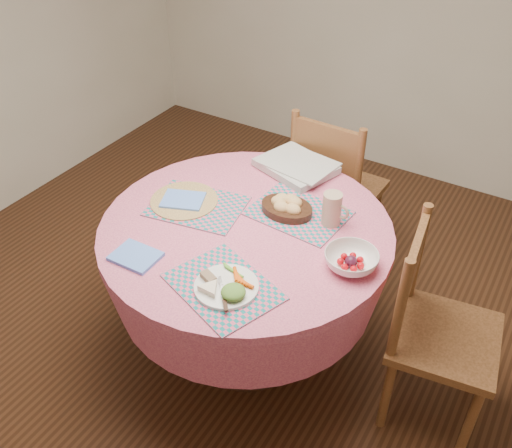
{
  "coord_description": "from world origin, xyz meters",
  "views": [
    {
      "loc": [
        1.02,
        -1.6,
        2.2
      ],
      "look_at": [
        0.05,
        0.0,
        0.78
      ],
      "focal_mm": 40.0,
      "sensor_mm": 36.0,
      "label": 1
    }
  ],
  "objects_px": {
    "dining_table": "(246,261)",
    "latte_mug": "(332,209)",
    "chair_back": "(334,186)",
    "fruit_bowl": "(351,260)",
    "wicker_trivet": "(184,201)",
    "dinner_plate": "(227,287)",
    "bread_bowl": "(287,206)",
    "chair_right": "(434,327)"
  },
  "relations": [
    {
      "from": "wicker_trivet",
      "to": "chair_right",
      "type": "bearing_deg",
      "value": 5.54
    },
    {
      "from": "chair_right",
      "to": "dining_table",
      "type": "bearing_deg",
      "value": 90.22
    },
    {
      "from": "dining_table",
      "to": "bread_bowl",
      "type": "distance_m",
      "value": 0.31
    },
    {
      "from": "dining_table",
      "to": "dinner_plate",
      "type": "distance_m",
      "value": 0.45
    },
    {
      "from": "dining_table",
      "to": "chair_right",
      "type": "relative_size",
      "value": 1.33
    },
    {
      "from": "chair_right",
      "to": "wicker_trivet",
      "type": "relative_size",
      "value": 3.12
    },
    {
      "from": "latte_mug",
      "to": "wicker_trivet",
      "type": "bearing_deg",
      "value": -163.16
    },
    {
      "from": "wicker_trivet",
      "to": "dinner_plate",
      "type": "height_order",
      "value": "dinner_plate"
    },
    {
      "from": "wicker_trivet",
      "to": "fruit_bowl",
      "type": "height_order",
      "value": "fruit_bowl"
    },
    {
      "from": "dining_table",
      "to": "dinner_plate",
      "type": "height_order",
      "value": "dinner_plate"
    },
    {
      "from": "dining_table",
      "to": "chair_right",
      "type": "bearing_deg",
      "value": 8.18
    },
    {
      "from": "dining_table",
      "to": "latte_mug",
      "type": "height_order",
      "value": "latte_mug"
    },
    {
      "from": "wicker_trivet",
      "to": "latte_mug",
      "type": "bearing_deg",
      "value": 16.84
    },
    {
      "from": "wicker_trivet",
      "to": "dinner_plate",
      "type": "relative_size",
      "value": 1.26
    },
    {
      "from": "chair_back",
      "to": "latte_mug",
      "type": "distance_m",
      "value": 0.75
    },
    {
      "from": "chair_back",
      "to": "fruit_bowl",
      "type": "bearing_deg",
      "value": 119.39
    },
    {
      "from": "chair_right",
      "to": "bread_bowl",
      "type": "distance_m",
      "value": 0.78
    },
    {
      "from": "chair_right",
      "to": "latte_mug",
      "type": "relative_size",
      "value": 6.43
    },
    {
      "from": "dinner_plate",
      "to": "wicker_trivet",
      "type": "bearing_deg",
      "value": 141.96
    },
    {
      "from": "chair_back",
      "to": "fruit_bowl",
      "type": "relative_size",
      "value": 4.09
    },
    {
      "from": "chair_back",
      "to": "wicker_trivet",
      "type": "relative_size",
      "value": 3.18
    },
    {
      "from": "chair_back",
      "to": "chair_right",
      "type": "bearing_deg",
      "value": 139.37
    },
    {
      "from": "wicker_trivet",
      "to": "latte_mug",
      "type": "height_order",
      "value": "latte_mug"
    },
    {
      "from": "bread_bowl",
      "to": "latte_mug",
      "type": "distance_m",
      "value": 0.21
    },
    {
      "from": "bread_bowl",
      "to": "latte_mug",
      "type": "xyz_separation_m",
      "value": [
        0.2,
        0.02,
        0.04
      ]
    },
    {
      "from": "dining_table",
      "to": "wicker_trivet",
      "type": "bearing_deg",
      "value": 178.86
    },
    {
      "from": "wicker_trivet",
      "to": "dinner_plate",
      "type": "xyz_separation_m",
      "value": [
        0.48,
        -0.37,
        0.02
      ]
    },
    {
      "from": "dinner_plate",
      "to": "chair_back",
      "type": "bearing_deg",
      "value": 95.19
    },
    {
      "from": "dining_table",
      "to": "chair_back",
      "type": "height_order",
      "value": "chair_back"
    },
    {
      "from": "dinner_plate",
      "to": "fruit_bowl",
      "type": "height_order",
      "value": "fruit_bowl"
    },
    {
      "from": "dining_table",
      "to": "chair_right",
      "type": "height_order",
      "value": "chair_right"
    },
    {
      "from": "dining_table",
      "to": "chair_back",
      "type": "xyz_separation_m",
      "value": [
        0.04,
        0.82,
        -0.06
      ]
    },
    {
      "from": "dining_table",
      "to": "bread_bowl",
      "type": "relative_size",
      "value": 5.39
    },
    {
      "from": "fruit_bowl",
      "to": "wicker_trivet",
      "type": "bearing_deg",
      "value": 178.81
    },
    {
      "from": "dining_table",
      "to": "dinner_plate",
      "type": "bearing_deg",
      "value": -67.7
    },
    {
      "from": "latte_mug",
      "to": "fruit_bowl",
      "type": "relative_size",
      "value": 0.62
    },
    {
      "from": "chair_back",
      "to": "bread_bowl",
      "type": "xyz_separation_m",
      "value": [
        0.06,
        -0.65,
        0.29
      ]
    },
    {
      "from": "chair_back",
      "to": "fruit_bowl",
      "type": "xyz_separation_m",
      "value": [
        0.44,
        -0.83,
        0.28
      ]
    },
    {
      "from": "dining_table",
      "to": "latte_mug",
      "type": "relative_size",
      "value": 8.53
    },
    {
      "from": "bread_bowl",
      "to": "latte_mug",
      "type": "bearing_deg",
      "value": 6.98
    },
    {
      "from": "chair_right",
      "to": "dinner_plate",
      "type": "height_order",
      "value": "chair_right"
    },
    {
      "from": "chair_back",
      "to": "bread_bowl",
      "type": "height_order",
      "value": "chair_back"
    }
  ]
}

